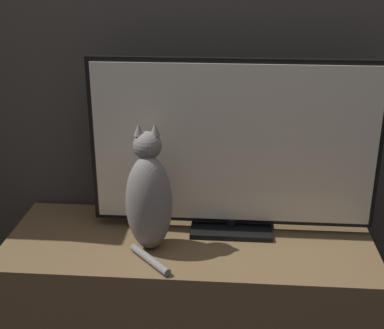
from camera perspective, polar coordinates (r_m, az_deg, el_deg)
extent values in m
cube|color=#47423D|center=(2.13, 0.38, 16.22)|extent=(4.80, 0.05, 2.60)
cube|color=brown|center=(2.20, -0.31, -13.39)|extent=(1.41, 0.55, 0.47)
cube|color=black|center=(2.15, 4.20, -6.69)|extent=(0.32, 0.19, 0.02)
cylinder|color=black|center=(2.14, 4.22, -6.08)|extent=(0.04, 0.04, 0.03)
cube|color=black|center=(2.02, 4.47, 2.15)|extent=(1.09, 0.02, 0.65)
cube|color=silver|center=(2.01, 4.46, 2.02)|extent=(1.06, 0.01, 0.61)
ellipsoid|color=gray|center=(1.95, -4.61, -4.15)|extent=(0.19, 0.17, 0.37)
ellipsoid|color=black|center=(2.01, -4.57, -3.93)|extent=(0.10, 0.06, 0.20)
sphere|color=gray|center=(1.90, -4.79, 2.01)|extent=(0.12, 0.12, 0.10)
cone|color=gray|center=(1.88, -5.72, 3.75)|extent=(0.04, 0.04, 0.04)
cone|color=gray|center=(1.88, -3.98, 3.79)|extent=(0.04, 0.04, 0.04)
cylinder|color=gray|center=(1.93, -4.52, -10.07)|extent=(0.17, 0.18, 0.03)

